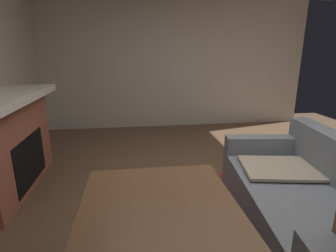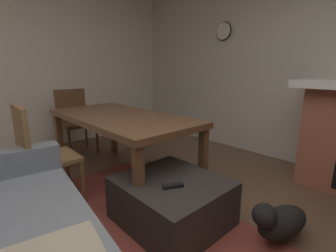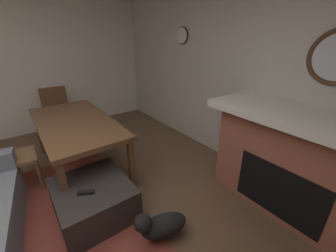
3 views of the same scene
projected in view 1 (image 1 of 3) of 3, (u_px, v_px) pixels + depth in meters
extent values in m
plane|color=brown|center=(217.00, 209.00, 2.74)|extent=(7.90, 7.90, 0.00)
cube|color=beige|center=(171.00, 62.00, 5.51)|extent=(0.12, 5.77, 2.73)
cube|color=brown|center=(236.00, 238.00, 2.31)|extent=(2.60, 2.00, 0.01)
cube|color=#9E5642|center=(0.00, 148.00, 3.00)|extent=(1.58, 0.60, 1.04)
cube|color=black|center=(27.00, 160.00, 3.08)|extent=(0.87, 0.10, 0.56)
cube|color=slate|center=(300.00, 211.00, 2.34)|extent=(2.02, 1.18, 0.42)
cube|color=slate|center=(267.00, 145.00, 3.09)|extent=(0.30, 0.97, 0.20)
cube|color=tan|center=(285.00, 168.00, 2.64)|extent=(0.69, 0.90, 0.03)
cube|color=#2D2826|center=(171.00, 226.00, 2.18)|extent=(0.81, 0.73, 0.37)
cube|color=black|center=(178.00, 198.00, 2.23)|extent=(0.12, 0.17, 0.02)
cube|color=brown|center=(203.00, 215.00, 2.06)|extent=(0.07, 0.07, 0.68)
cube|color=brown|center=(102.00, 224.00, 1.96)|extent=(0.07, 0.07, 0.68)
ellipsoid|color=black|center=(122.00, 190.00, 2.81)|extent=(0.32, 0.48, 0.22)
sphere|color=black|center=(140.00, 180.00, 2.76)|extent=(0.16, 0.16, 0.16)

